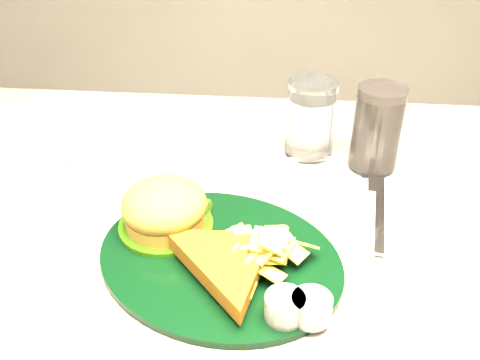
% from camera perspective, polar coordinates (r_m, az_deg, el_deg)
% --- Properties ---
extents(dinner_plate, '(0.39, 0.37, 0.07)m').
position_cam_1_polar(dinner_plate, '(0.65, -2.25, -6.35)').
color(dinner_plate, black).
rests_on(dinner_plate, table).
extents(water_glass, '(0.08, 0.08, 0.13)m').
position_cam_1_polar(water_glass, '(0.87, 7.55, 6.51)').
color(water_glass, silver).
rests_on(water_glass, table).
extents(cola_glass, '(0.08, 0.08, 0.14)m').
position_cam_1_polar(cola_glass, '(0.85, 14.38, 5.32)').
color(cola_glass, black).
rests_on(cola_glass, table).
extents(fork_napkin, '(0.16, 0.20, 0.01)m').
position_cam_1_polar(fork_napkin, '(0.76, 14.56, -3.83)').
color(fork_napkin, white).
rests_on(fork_napkin, table).
extents(spoon, '(0.04, 0.13, 0.01)m').
position_cam_1_polar(spoon, '(0.71, -9.01, -6.36)').
color(spoon, white).
rests_on(spoon, table).
extents(ramekin, '(0.05, 0.05, 0.02)m').
position_cam_1_polar(ramekin, '(0.89, -16.67, 2.43)').
color(ramekin, white).
rests_on(ramekin, table).
extents(wrapped_straw, '(0.20, 0.09, 0.01)m').
position_cam_1_polar(wrapped_straw, '(0.87, 4.17, 2.14)').
color(wrapped_straw, silver).
rests_on(wrapped_straw, table).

